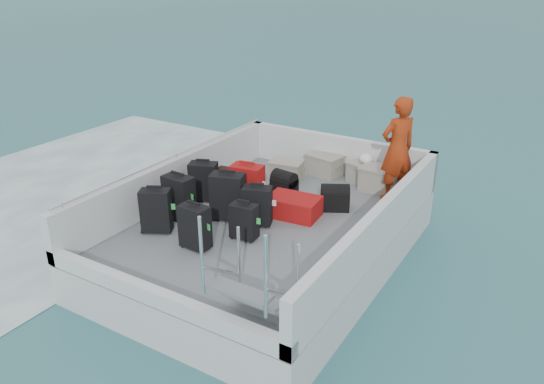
{
  "coord_description": "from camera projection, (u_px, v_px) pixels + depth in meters",
  "views": [
    {
      "loc": [
        3.73,
        -6.06,
        4.19
      ],
      "look_at": [
        -0.09,
        0.26,
        1.0
      ],
      "focal_mm": 35.0,
      "sensor_mm": 36.0,
      "label": 1
    }
  ],
  "objects": [
    {
      "name": "yellow_bag",
      "position": [
        380.0,
        180.0,
        9.19
      ],
      "size": [
        0.28,
        0.26,
        0.22
      ],
      "primitive_type": "ellipsoid",
      "color": "gold",
      "rests_on": "deck"
    },
    {
      "name": "suitcase_5",
      "position": [
        247.0,
        186.0,
        8.35
      ],
      "size": [
        0.54,
        0.37,
        0.69
      ],
      "primitive_type": "cube",
      "rotation": [
        0.0,
        0.0,
        0.14
      ],
      "color": "#A3130C",
      "rests_on": "deck"
    },
    {
      "name": "duffel_1",
      "position": [
        284.0,
        185.0,
        8.85
      ],
      "size": [
        0.43,
        0.35,
        0.32
      ],
      "primitive_type": null,
      "rotation": [
        0.0,
        0.0,
        -0.15
      ],
      "color": "black",
      "rests_on": "deck"
    },
    {
      "name": "wake_foam",
      "position": [
        62.0,
        194.0,
        10.47
      ],
      "size": [
        10.0,
        10.0,
        0.0
      ],
      "primitive_type": "plane",
      "color": "white",
      "rests_on": "ground"
    },
    {
      "name": "suitcase_8",
      "position": [
        294.0,
        206.0,
        8.1
      ],
      "size": [
        0.82,
        0.58,
        0.31
      ],
      "primitive_type": "cube",
      "rotation": [
        0.0,
        0.0,
        1.66
      ],
      "color": "#A3130C",
      "rests_on": "deck"
    },
    {
      "name": "passenger",
      "position": [
        398.0,
        149.0,
        8.43
      ],
      "size": [
        0.7,
        0.75,
        1.71
      ],
      "primitive_type": "imported",
      "rotation": [
        0.0,
        0.0,
        -2.19
      ],
      "color": "red",
      "rests_on": "deck"
    },
    {
      "name": "suitcase_2",
      "position": [
        204.0,
        182.0,
        8.57
      ],
      "size": [
        0.51,
        0.42,
        0.64
      ],
      "primitive_type": "cube",
      "rotation": [
        0.0,
        0.0,
        0.39
      ],
      "color": "black",
      "rests_on": "deck"
    },
    {
      "name": "crate_0",
      "position": [
        286.0,
        171.0,
        9.45
      ],
      "size": [
        0.59,
        0.45,
        0.32
      ],
      "primitive_type": "cube",
      "rotation": [
        0.0,
        0.0,
        0.17
      ],
      "color": "gray",
      "rests_on": "deck"
    },
    {
      "name": "ground",
      "position": [
        268.0,
        258.0,
        8.19
      ],
      "size": [
        160.0,
        160.0,
        0.0
      ],
      "primitive_type": "plane",
      "color": "#1A595C",
      "rests_on": "ground"
    },
    {
      "name": "suitcase_3",
      "position": [
        195.0,
        228.0,
        7.1
      ],
      "size": [
        0.42,
        0.25,
        0.63
      ],
      "primitive_type": "cube",
      "rotation": [
        0.0,
        0.0,
        -0.04
      ],
      "color": "black",
      "rests_on": "deck"
    },
    {
      "name": "deck_fittings",
      "position": [
        277.0,
        213.0,
        7.38
      ],
      "size": [
        3.6,
        5.0,
        0.9
      ],
      "color": "silver",
      "rests_on": "deck"
    },
    {
      "name": "crate_2",
      "position": [
        365.0,
        174.0,
        9.3
      ],
      "size": [
        0.65,
        0.53,
        0.34
      ],
      "primitive_type": "cube",
      "rotation": [
        0.0,
        0.0,
        -0.3
      ],
      "color": "gray",
      "rests_on": "deck"
    },
    {
      "name": "suitcase_0",
      "position": [
        156.0,
        211.0,
        7.54
      ],
      "size": [
        0.48,
        0.41,
        0.65
      ],
      "primitive_type": "cube",
      "rotation": [
        0.0,
        0.0,
        0.49
      ],
      "color": "black",
      "rests_on": "deck"
    },
    {
      "name": "suitcase_6",
      "position": [
        244.0,
        222.0,
        7.37
      ],
      "size": [
        0.39,
        0.26,
        0.52
      ],
      "primitive_type": "cube",
      "rotation": [
        0.0,
        0.0,
        0.09
      ],
      "color": "black",
      "rests_on": "deck"
    },
    {
      "name": "suitcase_1",
      "position": [
        179.0,
        198.0,
        7.92
      ],
      "size": [
        0.48,
        0.29,
        0.69
      ],
      "primitive_type": "cube",
      "rotation": [
        0.0,
        0.0,
        -0.07
      ],
      "color": "black",
      "rests_on": "deck"
    },
    {
      "name": "ferry_hull",
      "position": [
        268.0,
        241.0,
        8.07
      ],
      "size": [
        3.6,
        5.0,
        0.6
      ],
      "primitive_type": "cube",
      "color": "silver",
      "rests_on": "ground"
    },
    {
      "name": "suitcase_4",
      "position": [
        228.0,
        197.0,
        7.91
      ],
      "size": [
        0.56,
        0.43,
        0.72
      ],
      "primitive_type": "cube",
      "rotation": [
        0.0,
        0.0,
        0.31
      ],
      "color": "black",
      "rests_on": "deck"
    },
    {
      "name": "duffel_0",
      "position": [
        234.0,
        182.0,
        8.98
      ],
      "size": [
        0.54,
        0.37,
        0.32
      ],
      "primitive_type": null,
      "rotation": [
        0.0,
        0.0,
        0.14
      ],
      "color": "black",
      "rests_on": "deck"
    },
    {
      "name": "duffel_2",
      "position": [
        335.0,
        200.0,
        8.32
      ],
      "size": [
        0.53,
        0.48,
        0.32
      ],
      "primitive_type": null,
      "rotation": [
        0.0,
        0.0,
        0.5
      ],
      "color": "black",
      "rests_on": "deck"
    },
    {
      "name": "deck",
      "position": [
        268.0,
        223.0,
        7.95
      ],
      "size": [
        3.3,
        4.7,
        0.02
      ],
      "primitive_type": "cube",
      "color": "slate",
      "rests_on": "ferry_hull"
    },
    {
      "name": "white_bag",
      "position": [
        366.0,
        160.0,
        9.2
      ],
      "size": [
        0.24,
        0.24,
        0.18
      ],
      "primitive_type": "ellipsoid",
      "color": "white",
      "rests_on": "crate_2"
    },
    {
      "name": "suitcase_7",
      "position": [
        257.0,
        206.0,
        7.75
      ],
      "size": [
        0.49,
        0.39,
        0.6
      ],
      "primitive_type": "cube",
      "rotation": [
        0.0,
        0.0,
        0.39
      ],
      "color": "black",
      "rests_on": "deck"
    },
    {
      "name": "crate_3",
      "position": [
        381.0,
        180.0,
        8.98
      ],
      "size": [
        0.65,
        0.46,
        0.39
      ],
      "primitive_type": "cube",
      "rotation": [
        0.0,
        0.0,
        -0.03
      ],
      "color": "gray",
      "rests_on": "deck"
    },
    {
      "name": "crate_1",
      "position": [
        324.0,
        165.0,
        9.67
      ],
      "size": [
        0.66,
        0.51,
        0.36
      ],
      "primitive_type": "cube",
      "rotation": [
        0.0,
        0.0,
        -0.2
      ],
      "color": "gray",
      "rests_on": "deck"
    }
  ]
}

